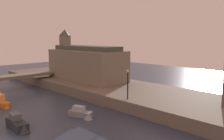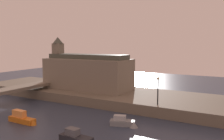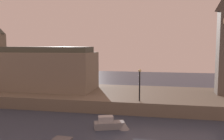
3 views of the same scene
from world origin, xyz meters
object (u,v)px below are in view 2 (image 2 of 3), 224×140
boat_patrol_orange (23,119)px  boat_cruiser_grey (124,122)px  boat_barge_dark (78,140)px  streetlamp (158,87)px  parliament_hall (87,72)px

boat_patrol_orange → boat_cruiser_grey: (11.22, 5.00, -0.08)m
boat_patrol_orange → boat_barge_dark: (9.74, -1.89, 0.03)m
boat_patrol_orange → boat_cruiser_grey: size_ratio=1.16×
streetlamp → parliament_hall: bearing=161.1°
streetlamp → boat_barge_dark: bearing=-106.1°
streetlamp → boat_barge_dark: 13.42m
boat_patrol_orange → boat_cruiser_grey: boat_patrol_orange is taller
parliament_hall → boat_patrol_orange: bearing=-83.8°
boat_cruiser_grey → streetlamp: bearing=69.2°
parliament_hall → streetlamp: parliament_hall is taller
streetlamp → boat_cruiser_grey: 6.90m
parliament_hall → boat_cruiser_grey: size_ratio=4.29×
streetlamp → boat_barge_dark: streetlamp is taller
streetlamp → boat_cruiser_grey: bearing=-110.8°
parliament_hall → streetlamp: (15.05, -5.14, -0.68)m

